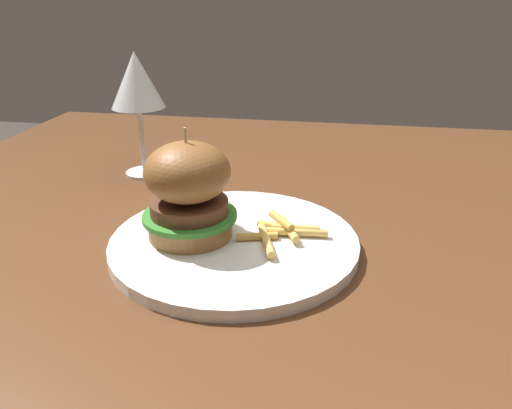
{
  "coord_description": "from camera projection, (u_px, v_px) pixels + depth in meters",
  "views": [
    {
      "loc": [
        0.04,
        -0.64,
        1.02
      ],
      "look_at": [
        -0.05,
        -0.11,
        0.78
      ],
      "focal_mm": 35.0,
      "sensor_mm": 36.0,
      "label": 1
    }
  ],
  "objects": [
    {
      "name": "burger_sandwich",
      "position": [
        188.0,
        191.0,
        0.56
      ],
      "size": [
        0.11,
        0.11,
        0.13
      ],
      "color": "#9E6B38",
      "rests_on": "main_plate"
    },
    {
      "name": "wine_glass",
      "position": [
        137.0,
        83.0,
        0.75
      ],
      "size": [
        0.08,
        0.08,
        0.19
      ],
      "color": "silver",
      "rests_on": "dining_table"
    },
    {
      "name": "fries_pile",
      "position": [
        280.0,
        231.0,
        0.57
      ],
      "size": [
        0.1,
        0.09,
        0.02
      ],
      "color": "gold",
      "rests_on": "main_plate"
    },
    {
      "name": "dining_table",
      "position": [
        302.0,
        258.0,
        0.73
      ],
      "size": [
        1.24,
        0.94,
        0.74
      ],
      "color": "#56331C",
      "rests_on": "ground"
    },
    {
      "name": "main_plate",
      "position": [
        234.0,
        243.0,
        0.58
      ],
      "size": [
        0.29,
        0.29,
        0.01
      ],
      "primitive_type": "cylinder",
      "color": "white",
      "rests_on": "dining_table"
    }
  ]
}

